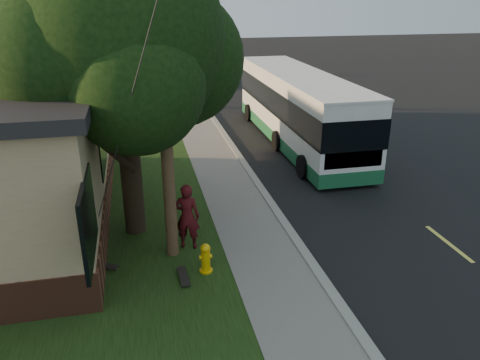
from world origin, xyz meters
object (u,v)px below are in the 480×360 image
traffic_signal (181,30)px  skateboard_spare (103,265)px  leafy_tree (120,42)px  bare_tree_near (141,70)px  transit_bus (298,107)px  skateboard_main (183,276)px  bare_tree_far (144,49)px  fire_hydrant (206,258)px  skateboarder (187,216)px  utility_pole (162,74)px  distant_car (214,75)px

traffic_signal → skateboard_spare: (-5.53, -33.28, -3.04)m
leafy_tree → bare_tree_near: bearing=87.5°
transit_bus → skateboard_main: size_ratio=13.63×
leafy_tree → bare_tree_far: 27.56m
fire_hydrant → skateboarder: (-0.27, 1.25, 0.52)m
utility_pole → traffic_signal: 33.26m
leafy_tree → bare_tree_near: size_ratio=1.81×
utility_pole → distant_car: 24.21m
leafy_tree → skateboard_spare: (-0.86, -1.93, -5.04)m
skateboarder → bare_tree_far: bearing=-72.5°
skateboarder → distant_car: bearing=-84.2°
bare_tree_near → skateboard_spare: bare_tree_near is taller
fire_hydrant → leafy_tree: size_ratio=0.09×
utility_pole → skateboard_spare: (-1.72, -0.28, -4.50)m
bare_tree_far → distant_car: bare_tree_far is taller
traffic_signal → distant_car: (1.26, -9.66, -2.47)m
bare_tree_near → skateboard_spare: 17.47m
transit_bus → skateboarder: bearing=-125.2°
leafy_tree → transit_bus: size_ratio=0.68×
skateboard_main → traffic_signal: bearing=83.9°
leafy_tree → utility_pole: bearing=-62.4°
bare_tree_far → skateboard_spare: bearing=-94.0°
skateboarder → distant_car: (4.64, 23.09, -0.26)m
bare_tree_near → skateboard_spare: bearing=-95.1°
utility_pole → transit_bus: (6.27, 8.55, -2.99)m
utility_pole → leafy_tree: size_ratio=1.16×
transit_bus → skateboard_spare: transit_bus is taller
fire_hydrant → distant_car: 24.73m
skateboarder → skateboard_main: skateboarder is taller
skateboard_spare → leafy_tree: bearing=66.1°
fire_hydrant → bare_tree_far: 30.04m
leafy_tree → skateboard_main: leafy_tree is taller
fire_hydrant → distant_car: size_ratio=0.18×
leafy_tree → skateboard_spare: leafy_tree is taller
utility_pole → skateboard_main: 4.66m
fire_hydrant → leafy_tree: leafy_tree is taller
skateboard_main → bare_tree_far: bearing=89.7°
leafy_tree → skateboarder: (1.30, -1.40, -4.21)m
skateboard_spare → bare_tree_far: bearing=86.0°
skateboard_main → skateboard_spare: bearing=154.0°
leafy_tree → skateboard_spare: size_ratio=9.79×
utility_pole → traffic_signal: bearing=83.4°
utility_pole → distant_car: (5.07, 23.34, -3.94)m
fire_hydrant → skateboarder: skateboarder is taller
traffic_signal → transit_bus: 24.63m
skateboard_main → skateboard_spare: (-1.87, 0.91, -0.00)m
utility_pole → bare_tree_far: (0.31, 29.01, -2.63)m
bare_tree_far → traffic_signal: 5.44m
fire_hydrant → bare_tree_near: (-0.90, 18.00, 1.72)m
bare_tree_near → traffic_signal: traffic_signal is taller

